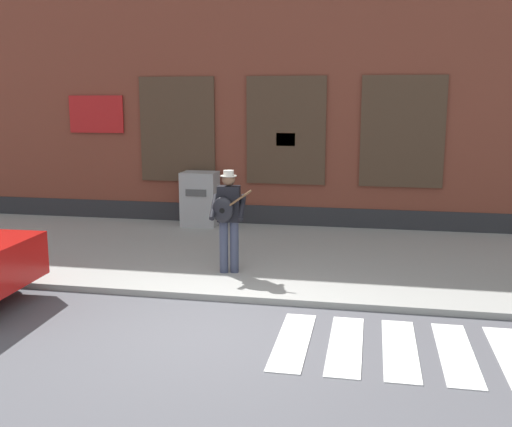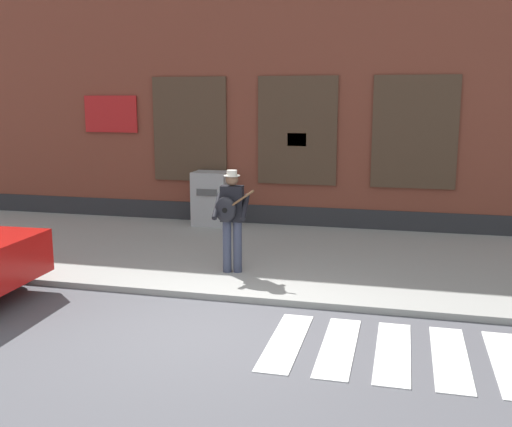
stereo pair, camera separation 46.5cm
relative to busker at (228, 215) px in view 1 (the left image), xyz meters
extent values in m
plane|color=#4C4C51|center=(0.39, -2.38, -1.12)|extent=(160.00, 160.00, 0.00)
cube|color=gray|center=(0.39, 1.47, -1.06)|extent=(28.00, 5.36, 0.10)
cube|color=brown|center=(0.39, 6.15, 3.09)|extent=(28.00, 4.00, 8.40)
cube|color=#28282B|center=(0.39, 4.13, -0.84)|extent=(28.00, 0.04, 0.55)
cube|color=#473323|center=(-2.24, 4.12, 1.22)|extent=(1.85, 0.06, 2.48)
cube|color=black|center=(-2.24, 4.11, 1.22)|extent=(1.73, 0.03, 2.36)
cube|color=#473323|center=(0.39, 4.12, 1.22)|extent=(1.85, 0.06, 2.48)
cube|color=black|center=(0.39, 4.11, 1.22)|extent=(1.73, 0.03, 2.36)
cube|color=#473323|center=(3.02, 4.12, 1.22)|extent=(1.85, 0.06, 2.48)
cube|color=black|center=(3.02, 4.11, 1.22)|extent=(1.73, 0.03, 2.36)
cube|color=red|center=(-4.30, 4.11, 1.57)|extent=(1.40, 0.04, 0.90)
cube|color=yellow|center=(0.39, 4.10, 1.02)|extent=(0.44, 0.02, 0.30)
cube|color=silver|center=(1.46, -2.51, -1.11)|extent=(0.42, 1.90, 0.01)
cube|color=silver|center=(2.13, -2.51, -1.11)|extent=(0.42, 1.90, 0.01)
cube|color=silver|center=(2.80, -2.51, -1.11)|extent=(0.42, 1.90, 0.01)
cube|color=silver|center=(3.47, -2.51, -1.11)|extent=(0.42, 1.90, 0.01)
cube|color=silver|center=(-2.66, -1.63, -0.38)|extent=(0.07, 0.24, 0.12)
cylinder|color=#33384C|center=(0.10, 0.05, -0.56)|extent=(0.15, 0.15, 0.90)
cylinder|color=#33384C|center=(-0.08, 0.01, -0.56)|extent=(0.15, 0.15, 0.90)
cube|color=black|center=(0.01, 0.04, 0.19)|extent=(0.40, 0.25, 0.61)
sphere|color=brown|center=(0.01, 0.04, 0.61)|extent=(0.22, 0.22, 0.22)
cylinder|color=beige|center=(0.01, 0.04, 0.67)|extent=(0.27, 0.28, 0.02)
cylinder|color=beige|center=(0.01, 0.04, 0.72)|extent=(0.18, 0.18, 0.09)
cylinder|color=black|center=(0.26, -0.04, 0.15)|extent=(0.14, 0.52, 0.39)
cylinder|color=black|center=(-0.22, -0.09, 0.15)|extent=(0.14, 0.52, 0.39)
ellipsoid|color=black|center=(-0.06, -0.15, 0.12)|extent=(0.37, 0.15, 0.44)
cylinder|color=black|center=(-0.05, -0.21, 0.12)|extent=(0.09, 0.02, 0.09)
cylinder|color=brown|center=(0.20, -0.15, 0.30)|extent=(0.47, 0.08, 0.34)
cube|color=#9E9E9E|center=(-1.58, 3.70, -0.38)|extent=(0.82, 0.63, 1.27)
cube|color=#4C4C4C|center=(-1.58, 3.37, -0.19)|extent=(0.49, 0.02, 0.16)
camera|label=1|loc=(2.37, -9.70, 1.95)|focal=42.00mm
camera|label=2|loc=(2.83, -9.60, 1.95)|focal=42.00mm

